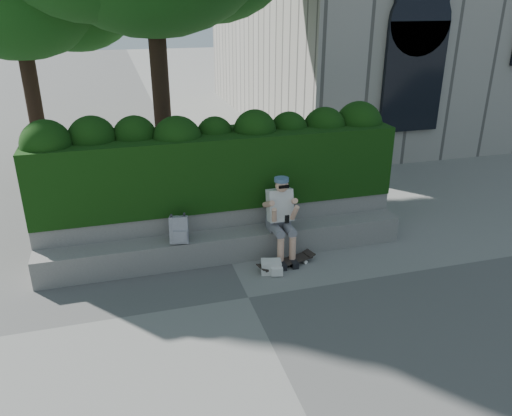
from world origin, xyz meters
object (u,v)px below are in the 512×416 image
object	(u,v)px
person	(281,215)
skateboard	(286,262)
backpack_plaid	(179,230)
backpack_ground	(271,267)

from	to	relation	value
person	skateboard	size ratio (longest dim) A/B	1.49
skateboard	backpack_plaid	size ratio (longest dim) A/B	2.19
backpack_plaid	backpack_ground	distance (m)	1.55
person	backpack_ground	size ratio (longest dim) A/B	4.43
skateboard	backpack_plaid	world-z (taller)	backpack_plaid
skateboard	person	bearing A→B (deg)	72.29
skateboard	backpack_plaid	distance (m)	1.78
person	backpack_plaid	distance (m)	1.65
person	skateboard	xyz separation A→B (m)	(-0.02, -0.36, -0.67)
person	backpack_ground	distance (m)	0.86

